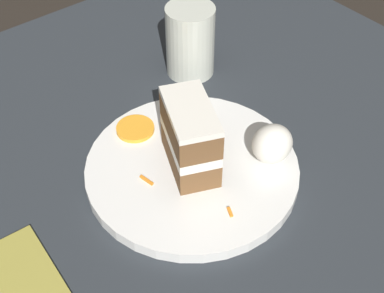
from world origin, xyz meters
TOP-DOWN VIEW (x-y plane):
  - ground_plane at (0.00, 0.00)m, footprint 6.00×6.00m
  - dining_table at (0.00, 0.00)m, footprint 1.11×1.06m
  - plate at (-0.04, -0.03)m, footprint 0.29×0.29m
  - cake_slice at (-0.04, -0.04)m, footprint 0.09×0.12m
  - cream_dollop at (-0.13, 0.03)m, footprint 0.06×0.05m
  - orange_garnish at (-0.02, -0.14)m, footprint 0.06×0.06m
  - carrot_shreds_scatter at (-0.04, -0.04)m, footprint 0.14×0.17m
  - drinking_glass at (-0.19, -0.22)m, footprint 0.08×0.08m

SIDE VIEW (x-z plane):
  - ground_plane at x=0.00m, z-range 0.00..0.00m
  - dining_table at x=0.00m, z-range 0.00..0.03m
  - plate at x=-0.04m, z-range 0.03..0.05m
  - carrot_shreds_scatter at x=-0.04m, z-range 0.05..0.05m
  - orange_garnish at x=-0.02m, z-range 0.05..0.05m
  - cream_dollop at x=-0.13m, z-range 0.05..0.10m
  - drinking_glass at x=-0.19m, z-range 0.02..0.14m
  - cake_slice at x=-0.04m, z-range 0.05..0.15m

